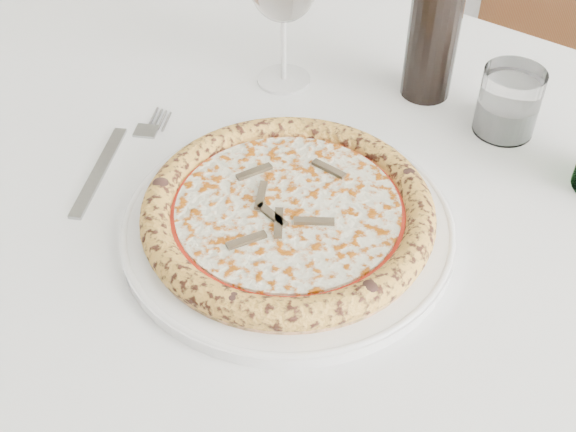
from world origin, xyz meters
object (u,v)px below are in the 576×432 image
chair_far (557,44)px  pizza (288,211)px  dining_table (329,232)px  wine_bottle (436,15)px  plate (288,224)px  tumbler (508,106)px

chair_far → pizza: chair_far is taller
dining_table → chair_far: chair_far is taller
dining_table → pizza: bearing=-90.0°
wine_bottle → chair_far: bearing=83.7°
pizza → plate: bearing=16.2°
chair_far → plate: size_ratio=2.72×
plate → pizza: (-0.00, -0.00, 0.02)m
pizza → wine_bottle: (0.03, 0.30, 0.08)m
plate → pizza: 0.02m
tumbler → wine_bottle: wine_bottle is taller
pizza → wine_bottle: 0.32m
pizza → tumbler: size_ratio=3.69×
plate → tumbler: tumbler is taller
dining_table → plate: bearing=-90.0°
plate → wine_bottle: wine_bottle is taller
chair_far → pizza: size_ratio=3.14×
dining_table → tumbler: (0.14, 0.18, 0.12)m
plate → wine_bottle: 0.32m
plate → dining_table: bearing=90.0°
plate → pizza: pizza is taller
plate → tumbler: bearing=63.4°
plate → wine_bottle: (0.03, 0.30, 0.10)m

